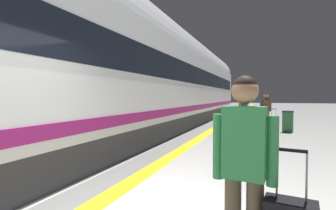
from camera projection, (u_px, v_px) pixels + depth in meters
safety_line_strip at (216, 127)px, 12.34m from camera, size 0.36×80.00×0.01m
tactile_edge_band at (208, 127)px, 12.48m from camera, size 0.75×80.00×0.01m
high_speed_train at (157, 74)px, 11.10m from camera, size 2.94×29.92×4.97m
traveller_foreground at (244, 161)px, 2.11m from camera, size 0.53×0.23×1.70m
passenger_near at (243, 108)px, 12.59m from camera, size 0.47×0.36×1.56m
duffel_bag_near at (250, 125)px, 12.22m from camera, size 0.44×0.26×0.36m
passenger_mid at (266, 107)px, 11.70m from camera, size 0.51×0.41×1.72m
suitcase_mid at (273, 123)px, 11.33m from camera, size 0.42×0.31×0.98m
waste_bin at (288, 121)px, 10.76m from camera, size 0.46×0.46×0.91m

